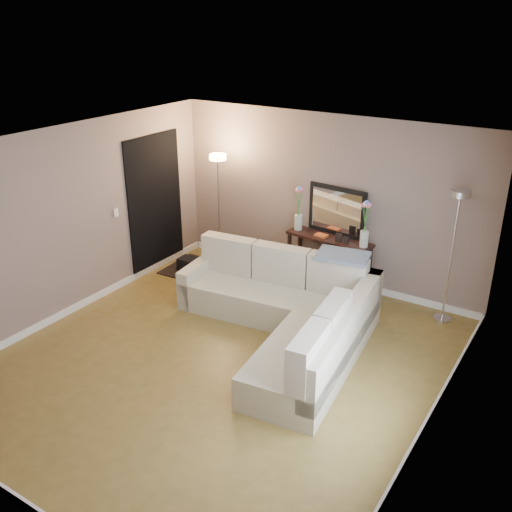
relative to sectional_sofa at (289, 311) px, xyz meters
The scene contains 23 objects.
floor 1.11m from the sectional_sofa, 112.31° to the right, with size 5.00×5.50×0.01m, color olive.
ceiling 2.49m from the sectional_sofa, 112.31° to the right, with size 5.00×5.50×0.01m, color white.
wall_back 2.06m from the sectional_sofa, 102.66° to the left, with size 5.00×0.02×2.60m, color gray.
wall_front 3.88m from the sectional_sofa, 96.12° to the right, with size 5.00×0.02×2.60m, color gray.
wall_left 3.21m from the sectional_sofa, 161.45° to the right, with size 0.02×5.50×2.60m, color gray.
wall_right 2.51m from the sectional_sofa, 24.84° to the right, with size 0.02×5.50×2.60m, color gray.
baseboard_back 1.83m from the sectional_sofa, 102.84° to the left, with size 5.00×0.03×0.10m, color white.
baseboard_front 3.75m from the sectional_sofa, 96.16° to the right, with size 5.00×0.03×0.10m, color white.
baseboard_left 3.06m from the sectional_sofa, 161.30° to the right, with size 0.03×5.50×0.10m, color white.
baseboard_right 2.32m from the sectional_sofa, 25.11° to the right, with size 0.03×5.50×0.10m, color white.
doorway 3.06m from the sectional_sofa, 165.90° to the left, with size 0.02×1.20×2.20m, color black.
switch_plate 3.01m from the sectional_sofa, behind, with size 0.02×0.08×0.12m, color white.
sectional_sofa is the anchor object (origin of this frame).
throw_blanket 1.02m from the sectional_sofa, 61.02° to the left, with size 0.68×0.39×0.05m, color slate.
console_table 1.57m from the sectional_sofa, 100.29° to the left, with size 1.37×0.49×0.82m.
leaning_mirror 1.91m from the sectional_sofa, 95.91° to the left, with size 0.95×0.14×0.74m.
table_decor 1.59m from the sectional_sofa, 97.64° to the left, with size 0.57×0.15×0.13m.
flower_vase_left 1.92m from the sectional_sofa, 115.48° to the left, with size 0.16×0.14×0.71m.
flower_vase_right 1.70m from the sectional_sofa, 75.91° to the left, with size 0.16×0.14×0.71m.
floor_lamp_lit 2.65m from the sectional_sofa, 147.25° to the left, with size 0.28×0.28×1.88m.
floor_lamp_unlit 2.38m from the sectional_sofa, 43.00° to the left, with size 0.28×0.28×1.86m.
charcoal_rug 2.39m from the sectional_sofa, 155.77° to the left, with size 1.22×0.92×0.02m, color black.
black_bag 2.52m from the sectional_sofa, 159.89° to the left, with size 0.35×0.24×0.22m, color black.
Camera 1 is at (3.54, -4.73, 3.94)m, focal length 40.00 mm.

